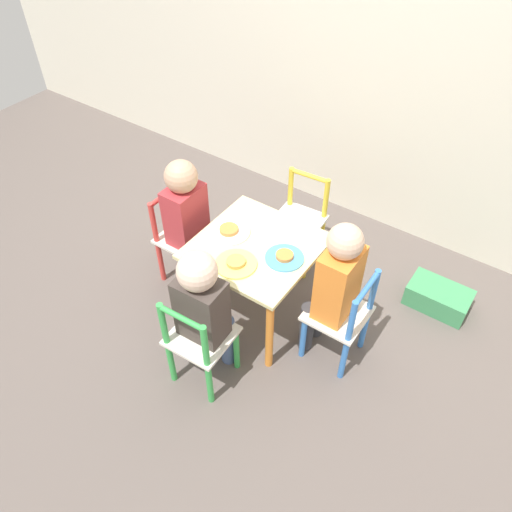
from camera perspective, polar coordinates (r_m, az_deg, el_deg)
The scene contains 13 objects.
ground_plane at distance 2.65m, azimuth -0.00°, elevation -6.17°, with size 6.00×6.00×0.00m, color #5B514C.
kids_table at distance 2.36m, azimuth -0.00°, elevation -0.09°, with size 0.55×0.55×0.47m.
chair_red at distance 2.67m, azimuth -8.36°, elevation 1.94°, with size 0.26×0.26×0.53m.
chair_green at distance 2.21m, azimuth -6.54°, elevation -9.76°, with size 0.27×0.27×0.53m.
chair_blue at distance 2.31m, azimuth 9.75°, elevation -7.02°, with size 0.26×0.26×0.53m.
chair_yellow at distance 2.76m, azimuth 4.99°, elevation 3.89°, with size 0.28×0.28×0.53m.
child_left at distance 2.51m, azimuth -7.76°, elevation 4.68°, with size 0.22×0.20×0.76m.
child_front at distance 2.09m, azimuth -5.96°, elevation -5.54°, with size 0.21×0.22×0.75m.
child_right at distance 2.17m, azimuth 8.96°, elevation -3.00°, with size 0.21×0.20×0.79m.
plate_left at distance 2.37m, azimuth -3.10°, elevation 2.86°, with size 0.20×0.20×0.03m.
plate_front at distance 2.21m, azimuth -2.30°, elevation -0.85°, with size 0.19×0.19×0.03m.
plate_right at distance 2.24m, azimuth 3.28°, elevation -0.14°, with size 0.18×0.18×0.03m.
storage_bin at distance 2.79m, azimuth 20.11°, elevation -4.45°, with size 0.32×0.19×0.13m.
Camera 1 is at (0.96, -1.39, 2.04)m, focal length 35.00 mm.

